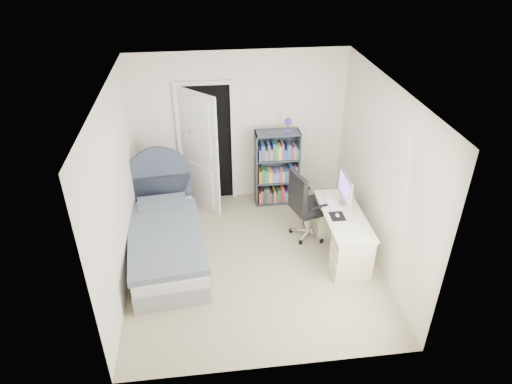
{
  "coord_description": "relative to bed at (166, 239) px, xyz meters",
  "views": [
    {
      "loc": [
        -0.58,
        -4.99,
        4.18
      ],
      "look_at": [
        0.05,
        0.13,
        1.05
      ],
      "focal_mm": 32.0,
      "sensor_mm": 36.0,
      "label": 1
    }
  ],
  "objects": [
    {
      "name": "door",
      "position": [
        0.58,
        1.31,
        0.75
      ],
      "size": [
        0.92,
        0.63,
        2.06
      ],
      "color": "black",
      "rests_on": "ground"
    },
    {
      "name": "floor_lamp",
      "position": [
        0.39,
        1.33,
        0.28
      ],
      "size": [
        0.2,
        0.2,
        1.4
      ],
      "color": "silver",
      "rests_on": "ground"
    },
    {
      "name": "bookcase",
      "position": [
        1.79,
        1.24,
        0.3
      ],
      "size": [
        0.71,
        0.31,
        1.52
      ],
      "color": "#37404B",
      "rests_on": "ground"
    },
    {
      "name": "nightstand",
      "position": [
        -0.11,
        1.16,
        0.12
      ],
      "size": [
        0.43,
        0.43,
        0.63
      ],
      "color": "#D1B180",
      "rests_on": "ground"
    },
    {
      "name": "room_shell",
      "position": [
        1.21,
        -0.27,
        0.96
      ],
      "size": [
        3.5,
        3.7,
        2.6
      ],
      "color": "gray",
      "rests_on": "ground"
    },
    {
      "name": "bed",
      "position": [
        0.0,
        0.0,
        0.0
      ],
      "size": [
        1.18,
        2.16,
        1.28
      ],
      "color": "gray",
      "rests_on": "ground"
    },
    {
      "name": "office_chair",
      "position": [
        2.03,
        0.2,
        0.31
      ],
      "size": [
        0.6,
        0.62,
        1.09
      ],
      "color": "silver",
      "rests_on": "ground"
    },
    {
      "name": "desk",
      "position": [
        2.48,
        -0.23,
        0.07
      ],
      "size": [
        0.54,
        1.35,
        1.11
      ],
      "color": "#E8E7C2",
      "rests_on": "ground"
    }
  ]
}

